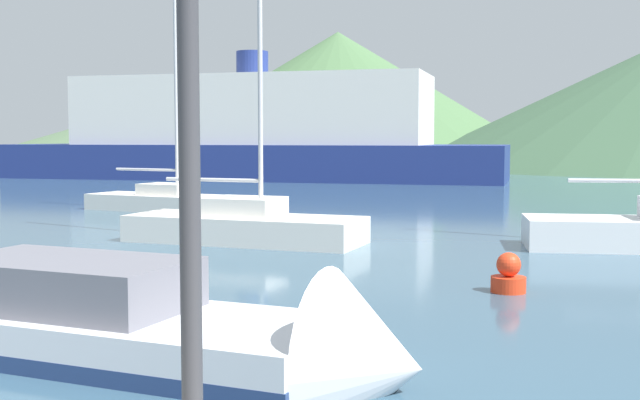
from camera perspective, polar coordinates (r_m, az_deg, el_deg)
The scene contains 7 objects.
motorboat_near at distance 9.81m, azimuth -11.59°, elevation -9.22°, with size 7.11×2.22×2.00m.
sailboat_inner at distance 20.43m, azimuth -5.36°, elevation -1.61°, with size 6.07×2.23×11.65m.
sailboat_middle at distance 29.60m, azimuth -10.81°, elevation 0.09°, with size 6.19×2.29×9.78m.
ferry_distant at distance 52.05m, azimuth -4.81°, elevation 4.72°, with size 32.84×11.65×8.15m.
buoy_marker at distance 14.22m, azimuth 13.26°, elevation -5.27°, with size 0.60×0.60×0.69m.
hill_west at distance 115.01m, azimuth -12.97°, elevation 4.66°, with size 42.79×42.79×6.50m.
hill_central at distance 93.44m, azimuth 1.27°, elevation 7.38°, with size 49.10×49.10×14.77m.
Camera 1 is at (7.25, -3.37, 2.66)m, focal length 45.00 mm.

